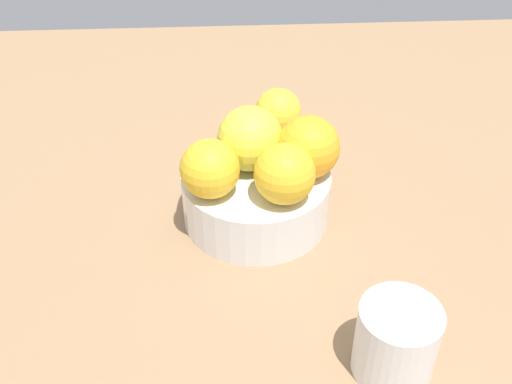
{
  "coord_description": "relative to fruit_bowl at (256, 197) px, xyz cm",
  "views": [
    {
      "loc": [
        3.06,
        52.18,
        43.68
      ],
      "look_at": [
        0.0,
        0.0,
        3.44
      ],
      "focal_mm": 42.43,
      "sensor_mm": 36.0,
      "label": 1
    }
  ],
  "objects": [
    {
      "name": "orange_loose_0",
      "position": [
        -4.01,
        -17.99,
        0.33
      ],
      "size": [
        6.14,
        6.14,
        6.14
      ],
      "primitive_type": "sphere",
      "color": "yellow",
      "rests_on": "ground_plane"
    },
    {
      "name": "ground_plane",
      "position": [
        0.0,
        0.0,
        -3.74
      ],
      "size": [
        110.0,
        110.0,
        2.0
      ],
      "primitive_type": "cube",
      "color": "#997551"
    },
    {
      "name": "orange_in_bowl_1",
      "position": [
        0.52,
        -1.72,
        6.5
      ],
      "size": [
        7.01,
        7.01,
        7.01
      ],
      "primitive_type": "sphere",
      "color": "yellow",
      "rests_on": "fruit_bowl"
    },
    {
      "name": "fruit_bowl",
      "position": [
        0.0,
        0.0,
        0.0
      ],
      "size": [
        16.12,
        16.12,
        5.74
      ],
      "color": "white",
      "rests_on": "ground_plane"
    },
    {
      "name": "orange_in_bowl_0",
      "position": [
        -2.58,
        4.27,
        6.1
      ],
      "size": [
        6.2,
        6.2,
        6.2
      ],
      "primitive_type": "sphere",
      "color": "yellow",
      "rests_on": "fruit_bowl"
    },
    {
      "name": "ceramic_cup",
      "position": [
        -10.35,
        20.93,
        0.77
      ],
      "size": [
        6.83,
        6.83,
        7.02
      ],
      "primitive_type": "cylinder",
      "color": "white",
      "rests_on": "ground_plane"
    },
    {
      "name": "orange_in_bowl_2",
      "position": [
        4.77,
        2.89,
        6.04
      ],
      "size": [
        6.09,
        6.09,
        6.09
      ],
      "primitive_type": "sphere",
      "color": "yellow",
      "rests_on": "fruit_bowl"
    },
    {
      "name": "orange_in_bowl_3",
      "position": [
        -5.45,
        -0.48,
        6.33
      ],
      "size": [
        6.68,
        6.68,
        6.68
      ],
      "primitive_type": "sphere",
      "color": "#F9A823",
      "rests_on": "fruit_bowl"
    }
  ]
}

